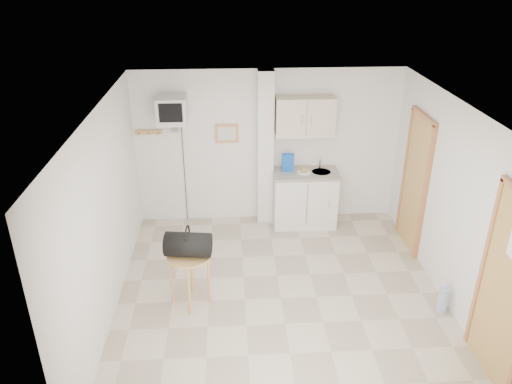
{
  "coord_description": "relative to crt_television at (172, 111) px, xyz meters",
  "views": [
    {
      "loc": [
        -0.63,
        -5.22,
        4.04
      ],
      "look_at": [
        -0.29,
        0.6,
        1.25
      ],
      "focal_mm": 35.0,
      "sensor_mm": 36.0,
      "label": 1
    }
  ],
  "objects": [
    {
      "name": "crt_television",
      "position": [
        0.0,
        0.0,
        0.0
      ],
      "size": [
        0.44,
        0.45,
        2.15
      ],
      "color": "slate",
      "rests_on": "ground"
    },
    {
      "name": "duffel_bag",
      "position": [
        0.3,
        -2.05,
        -1.07
      ],
      "size": [
        0.59,
        0.38,
        0.41
      ],
      "rotation": [
        0.0,
        0.0,
        -0.14
      ],
      "color": "black",
      "rests_on": "round_table"
    },
    {
      "name": "round_table",
      "position": [
        0.3,
        -2.03,
        -1.34
      ],
      "size": [
        0.54,
        0.54,
        0.71
      ],
      "rotation": [
        0.0,
        0.0,
        -0.01
      ],
      "color": "tan",
      "rests_on": "ground"
    },
    {
      "name": "ground",
      "position": [
        1.45,
        -2.02,
        -1.94
      ],
      "size": [
        4.5,
        4.5,
        0.0
      ],
      "primitive_type": "plane",
      "color": "#C0B29B",
      "rests_on": "ground"
    },
    {
      "name": "room_envelope",
      "position": [
        1.69,
        -1.93,
        -0.4
      ],
      "size": [
        4.24,
        4.54,
        2.55
      ],
      "color": "white",
      "rests_on": "ground"
    },
    {
      "name": "water_bottle",
      "position": [
        3.43,
        -2.39,
        -1.76
      ],
      "size": [
        0.13,
        0.13,
        0.38
      ],
      "color": "#97ADCC",
      "rests_on": "ground"
    },
    {
      "name": "kitchenette",
      "position": [
        2.02,
        -0.02,
        -1.13
      ],
      "size": [
        1.03,
        0.58,
        2.1
      ],
      "color": "silver",
      "rests_on": "ground"
    }
  ]
}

